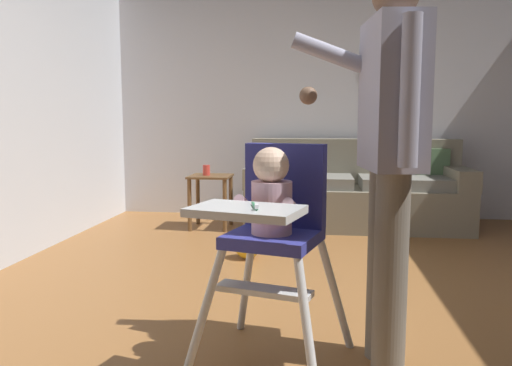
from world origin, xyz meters
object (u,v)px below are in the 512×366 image
at_px(sippy_cup, 206,170).
at_px(wall_clock, 392,47).
at_px(adult_standing, 389,149).
at_px(toy_ball, 247,246).
at_px(high_chair, 274,214).
at_px(couch, 356,193).
at_px(side_table, 211,190).

xyz_separation_m(sippy_cup, wall_clock, (1.83, 0.77, 1.25)).
relative_size(adult_standing, toy_ball, 8.30).
relative_size(high_chair, sippy_cup, 9.52).
bearing_deg(couch, wall_clock, 141.65).
bearing_deg(sippy_cup, wall_clock, 22.70).
bearing_deg(side_table, sippy_cup, 180.00).
distance_m(toy_ball, side_table, 1.22).
distance_m(couch, wall_clock, 1.60).
relative_size(toy_ball, wall_clock, 0.56).
bearing_deg(couch, toy_ball, -33.68).
bearing_deg(wall_clock, adult_standing, -97.81).
bearing_deg(couch, sippy_cup, -78.73).
xyz_separation_m(toy_ball, wall_clock, (1.28, 1.84, 1.72)).
relative_size(adult_standing, sippy_cup, 16.43).
height_order(toy_ball, side_table, side_table).
xyz_separation_m(high_chair, sippy_cup, (-0.89, 2.72, -0.09)).
relative_size(sippy_cup, wall_clock, 0.29).
distance_m(couch, toy_ball, 1.65).
distance_m(couch, side_table, 1.45).
height_order(high_chair, wall_clock, wall_clock).
height_order(adult_standing, sippy_cup, adult_standing).
distance_m(side_table, sippy_cup, 0.19).
bearing_deg(high_chair, wall_clock, -179.61).
relative_size(couch, sippy_cup, 21.37).
bearing_deg(sippy_cup, couch, 11.27).
bearing_deg(adult_standing, toy_ball, -69.73).
bearing_deg(sippy_cup, adult_standing, -62.94).
height_order(couch, side_table, couch).
relative_size(high_chair, toy_ball, 4.81).
relative_size(adult_standing, wall_clock, 4.68).
distance_m(couch, high_chair, 3.08).
bearing_deg(adult_standing, sippy_cup, -69.66).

